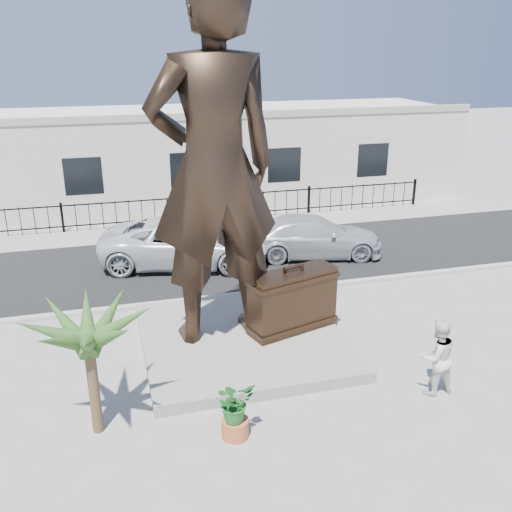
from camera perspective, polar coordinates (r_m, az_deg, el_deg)
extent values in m
plane|color=#9E9991|center=(14.24, 2.16, -11.48)|extent=(100.00, 100.00, 0.00)
cube|color=black|center=(21.22, -4.26, -0.29)|extent=(40.00, 7.00, 0.01)
cube|color=#A5A399|center=(18.04, -2.09, -3.96)|extent=(40.00, 0.25, 0.12)
cube|color=#9E9991|center=(24.94, -6.06, 2.89)|extent=(40.00, 2.50, 0.02)
cube|color=gray|center=(15.29, -1.33, -8.38)|extent=(5.20, 5.20, 0.30)
cube|color=black|center=(25.53, -6.40, 4.67)|extent=(22.00, 0.10, 1.20)
cube|color=silver|center=(29.22, -7.87, 9.86)|extent=(28.00, 7.00, 4.40)
imported|color=black|center=(13.82, -4.26, 8.75)|extent=(3.40, 2.39, 8.86)
cube|color=black|center=(15.16, 3.69, -4.49)|extent=(2.50, 1.41, 1.68)
imported|color=white|center=(13.64, 17.62, -9.60)|extent=(0.93, 0.74, 1.83)
imported|color=silver|center=(20.57, -7.11, 1.39)|extent=(6.46, 4.11, 1.66)
imported|color=#AAACAF|center=(21.39, 5.75, 1.97)|extent=(5.46, 3.05, 1.50)
imported|color=#FF3E0D|center=(24.63, -5.00, 4.75)|extent=(1.24, 0.99, 1.67)
cylinder|color=#BA5831|center=(12.12, -2.10, -16.80)|extent=(0.56, 0.56, 0.40)
imported|color=#216626|center=(11.74, -2.14, -14.36)|extent=(0.96, 0.89, 0.86)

